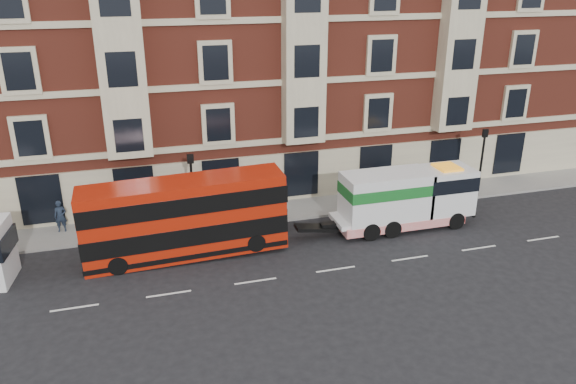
# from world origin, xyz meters

# --- Properties ---
(ground) EXTENTS (120.00, 120.00, 0.00)m
(ground) POSITION_xyz_m (0.00, 0.00, 0.00)
(ground) COLOR black
(ground) RESTS_ON ground
(sidewalk) EXTENTS (90.00, 3.00, 0.15)m
(sidewalk) POSITION_xyz_m (0.00, 7.50, 0.07)
(sidewalk) COLOR slate
(sidewalk) RESTS_ON ground
(victorian_terrace) EXTENTS (45.00, 12.00, 20.40)m
(victorian_terrace) POSITION_xyz_m (0.50, 15.00, 10.07)
(victorian_terrace) COLOR maroon
(victorian_terrace) RESTS_ON ground
(lamp_post_west) EXTENTS (0.35, 0.15, 4.35)m
(lamp_post_west) POSITION_xyz_m (-6.00, 6.20, 2.68)
(lamp_post_west) COLOR black
(lamp_post_west) RESTS_ON sidewalk
(lamp_post_east) EXTENTS (0.35, 0.15, 4.35)m
(lamp_post_east) POSITION_xyz_m (12.00, 6.20, 2.68)
(lamp_post_east) COLOR black
(lamp_post_east) RESTS_ON sidewalk
(double_decker_bus) EXTENTS (10.00, 2.29, 4.05)m
(double_decker_bus) POSITION_xyz_m (-6.74, 3.49, 2.14)
(double_decker_bus) COLOR #AA1B09
(double_decker_bus) RESTS_ON ground
(tow_truck) EXTENTS (8.01, 2.37, 3.34)m
(tow_truck) POSITION_xyz_m (5.31, 3.49, 1.77)
(tow_truck) COLOR silver
(tow_truck) RESTS_ON ground
(pedestrian) EXTENTS (0.66, 0.45, 1.78)m
(pedestrian) POSITION_xyz_m (-13.04, 7.97, 1.04)
(pedestrian) COLOR #1A2435
(pedestrian) RESTS_ON sidewalk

